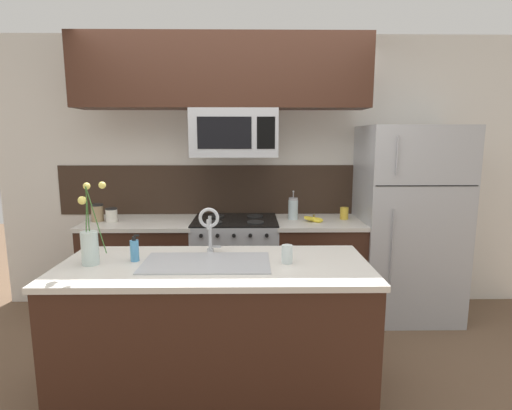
{
  "coord_description": "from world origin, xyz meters",
  "views": [
    {
      "loc": [
        0.14,
        -2.66,
        1.65
      ],
      "look_at": [
        0.18,
        0.27,
        1.16
      ],
      "focal_mm": 28.0,
      "sensor_mm": 36.0,
      "label": 1
    }
  ],
  "objects": [
    {
      "name": "rear_partition",
      "position": [
        0.3,
        1.28,
        1.3
      ],
      "size": [
        5.2,
        0.1,
        2.6
      ],
      "primitive_type": "cube",
      "color": "silver",
      "rests_on": "ground"
    },
    {
      "name": "french_press",
      "position": [
        0.53,
        0.96,
        1.01
      ],
      "size": [
        0.09,
        0.09,
        0.27
      ],
      "color": "silver",
      "rests_on": "back_counter_right"
    },
    {
      "name": "back_counter_right",
      "position": [
        0.76,
        0.9,
        0.46
      ],
      "size": [
        0.79,
        0.65,
        0.91
      ],
      "color": "#381E14",
      "rests_on": "ground"
    },
    {
      "name": "drinking_glass",
      "position": [
        0.36,
        -0.35,
        0.97
      ],
      "size": [
        0.07,
        0.07,
        0.11
      ],
      "color": "silver",
      "rests_on": "island_counter"
    },
    {
      "name": "microwave",
      "position": [
        0.0,
        0.88,
        1.69
      ],
      "size": [
        0.74,
        0.4,
        0.41
      ],
      "color": "#A8AAAF"
    },
    {
      "name": "dish_soap_bottle",
      "position": [
        -0.57,
        -0.3,
        0.98
      ],
      "size": [
        0.06,
        0.05,
        0.16
      ],
      "color": "#4C93C6",
      "rests_on": "island_counter"
    },
    {
      "name": "flower_vase",
      "position": [
        -0.81,
        -0.36,
        1.03
      ],
      "size": [
        0.16,
        0.1,
        0.49
      ],
      "color": "silver",
      "rests_on": "island_counter"
    },
    {
      "name": "upper_cabinet_band",
      "position": [
        -0.1,
        0.85,
        2.2
      ],
      "size": [
        2.48,
        0.34,
        0.6
      ],
      "primitive_type": "cube",
      "color": "#381E14"
    },
    {
      "name": "kitchen_sink",
      "position": [
        -0.13,
        -0.35,
        0.84
      ],
      "size": [
        0.76,
        0.41,
        0.16
      ],
      "color": "#ADAFB5",
      "rests_on": "island_counter"
    },
    {
      "name": "stove_range",
      "position": [
        0.0,
        0.9,
        0.46
      ],
      "size": [
        0.76,
        0.64,
        0.93
      ],
      "color": "#A8AAAF",
      "rests_on": "ground"
    },
    {
      "name": "refrigerator",
      "position": [
        1.58,
        0.92,
        0.88
      ],
      "size": [
        0.88,
        0.74,
        1.76
      ],
      "color": "#A8AAAF",
      "rests_on": "ground"
    },
    {
      "name": "storage_jar_medium",
      "position": [
        -1.1,
        0.86,
        0.97
      ],
      "size": [
        0.1,
        0.1,
        0.13
      ],
      "color": "silver",
      "rests_on": "back_counter_left"
    },
    {
      "name": "sink_faucet",
      "position": [
        -0.13,
        -0.15,
        1.11
      ],
      "size": [
        0.14,
        0.14,
        0.31
      ],
      "color": "#B7BABF",
      "rests_on": "island_counter"
    },
    {
      "name": "ground_plane",
      "position": [
        0.0,
        0.0,
        0.0
      ],
      "size": [
        10.0,
        10.0,
        0.0
      ],
      "primitive_type": "plane",
      "color": "brown"
    },
    {
      "name": "banana_bunch",
      "position": [
        0.71,
        0.84,
        0.93
      ],
      "size": [
        0.19,
        0.15,
        0.08
      ],
      "color": "yellow",
      "rests_on": "back_counter_right"
    },
    {
      "name": "coffee_tin",
      "position": [
        1.0,
        0.95,
        0.97
      ],
      "size": [
        0.08,
        0.08,
        0.11
      ],
      "primitive_type": "cylinder",
      "color": "gold",
      "rests_on": "back_counter_right"
    },
    {
      "name": "splash_band",
      "position": [
        0.0,
        1.22,
        1.15
      ],
      "size": [
        3.45,
        0.01,
        0.48
      ],
      "primitive_type": "cube",
      "color": "#332319",
      "rests_on": "rear_partition"
    },
    {
      "name": "back_counter_left",
      "position": [
        -0.86,
        0.9,
        0.46
      ],
      "size": [
        0.99,
        0.65,
        0.91
      ],
      "color": "#381E14",
      "rests_on": "ground"
    },
    {
      "name": "island_counter",
      "position": [
        -0.08,
        -0.35,
        0.46
      ],
      "size": [
        1.86,
        0.78,
        0.91
      ],
      "color": "#381E14",
      "rests_on": "ground"
    },
    {
      "name": "storage_jar_tall",
      "position": [
        -1.24,
        0.89,
        0.99
      ],
      "size": [
        0.11,
        0.11,
        0.16
      ],
      "color": "#997F5B",
      "rests_on": "back_counter_left"
    }
  ]
}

